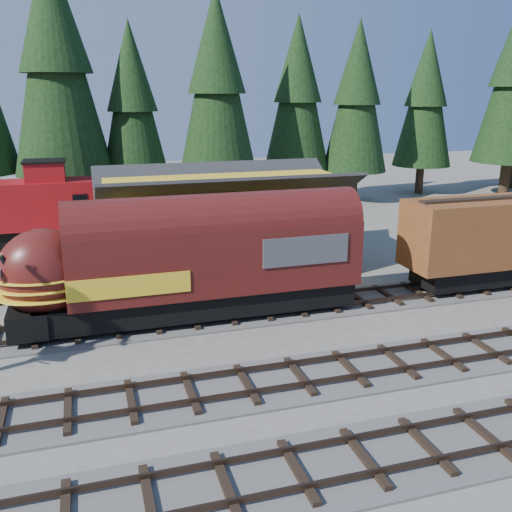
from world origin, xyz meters
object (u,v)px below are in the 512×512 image
object	(u,v)px
depot	(224,214)
caboose	(33,208)
locomotive	(180,267)
pickup_truck_a	(49,271)

from	to	relation	value
depot	caboose	size ratio (longest dim) A/B	1.40
locomotive	caboose	size ratio (longest dim) A/B	1.57
depot	locomotive	distance (m)	7.37
pickup_truck_a	locomotive	bearing A→B (deg)	-131.47
depot	pickup_truck_a	xyz separation A→B (m)	(-8.70, -1.08, -1.97)
locomotive	caboose	distance (m)	15.38
depot	caboose	bearing A→B (deg)	142.57
depot	caboose	xyz separation A→B (m)	(-9.80, 7.50, -0.57)
caboose	pickup_truck_a	world-z (taller)	caboose
locomotive	depot	bearing A→B (deg)	62.25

